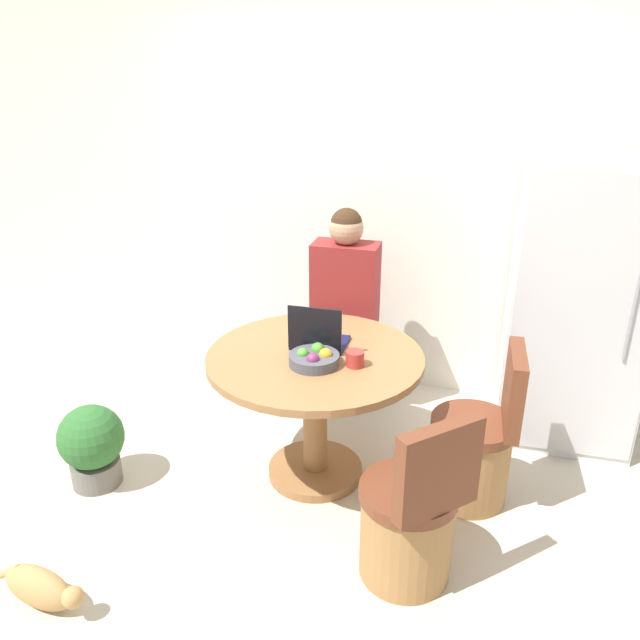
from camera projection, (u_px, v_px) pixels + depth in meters
name	position (u px, v px, depth m)	size (l,w,h in m)	color
ground_plane	(298.00, 507.00, 3.22)	(12.00, 12.00, 0.00)	beige
wall_back	(362.00, 198.00, 4.05)	(7.00, 0.06, 2.60)	silver
refrigerator	(577.00, 303.00, 3.58)	(0.75, 0.67, 1.69)	silver
dining_table	(315.00, 388.00, 3.27)	(1.12, 1.12, 0.74)	olive
chair_right_side	(475.00, 450.00, 3.20)	(0.43, 0.43, 0.86)	#9E7042
chair_near_right_corner	(410.00, 523.00, 2.70)	(0.50, 0.50, 0.86)	#9E7042
person_seated	(346.00, 302.00, 3.90)	(0.40, 0.37, 1.34)	#2D2D38
laptop	(318.00, 338.00, 3.25)	(0.28, 0.23, 0.25)	#141947
fruit_bowl	(314.00, 358.00, 3.08)	(0.25, 0.25, 0.09)	#4C4C56
coffee_cup	(355.00, 359.00, 3.06)	(0.09, 0.09, 0.08)	#B2332D
cat	(41.00, 588.00, 2.62)	(0.48, 0.20, 0.18)	tan
potted_plant	(92.00, 444.00, 3.32)	(0.35, 0.35, 0.46)	slate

